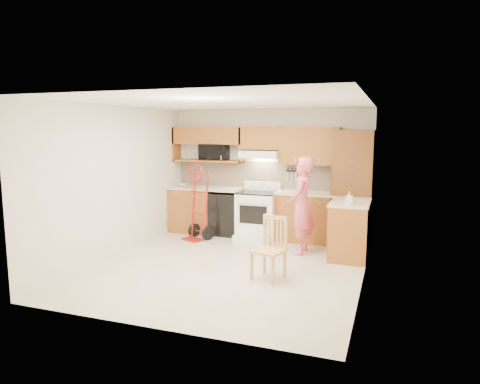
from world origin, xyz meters
The scene contains 28 objects.
floor centered at (0.00, 0.00, -0.01)m, with size 4.00×4.50×0.02m, color beige.
ceiling centered at (0.00, 0.00, 2.51)m, with size 4.00×4.50×0.02m, color white.
wall_back centered at (0.00, 2.26, 1.25)m, with size 4.00×0.02×2.50m, color beige.
wall_front centered at (0.00, -2.26, 1.25)m, with size 4.00×0.02×2.50m, color beige.
wall_left centered at (-2.01, 0.00, 1.25)m, with size 0.02×4.50×2.50m, color beige.
wall_right centered at (2.01, 0.00, 1.25)m, with size 0.02×4.50×2.50m, color beige.
backsplash centered at (0.00, 2.23, 1.20)m, with size 3.92×0.03×0.55m, color #CBB397.
lower_cab_left centered at (-1.55, 1.95, 0.45)m, with size 0.90×0.60×0.90m, color #A35725.
dishwasher centered at (-0.80, 1.95, 0.42)m, with size 0.60×0.60×0.85m, color black.
lower_cab_right centered at (0.83, 1.95, 0.45)m, with size 1.14×0.60×0.90m, color #A35725.
countertop_left centered at (-1.25, 1.95, 0.92)m, with size 1.50×0.63×0.04m, color beige.
countertop_right centered at (0.83, 1.95, 0.92)m, with size 1.14×0.63×0.04m, color beige.
cab_return_right centered at (1.70, 1.15, 0.45)m, with size 0.60×1.00×0.90m, color #A35725.
countertop_return centered at (1.70, 1.15, 0.92)m, with size 0.63×1.00×0.04m, color beige.
pantry_tall centered at (1.65, 1.95, 1.05)m, with size 0.70×0.60×2.10m, color brown.
upper_cab_left centered at (-1.25, 2.08, 1.98)m, with size 1.50×0.33×0.34m, color #A35725.
upper_shelf_mw centered at (-1.25, 2.08, 1.47)m, with size 1.50×0.33×0.04m, color #A35725.
upper_cab_center centered at (-0.12, 2.08, 1.94)m, with size 0.76×0.33×0.44m, color #A35725.
upper_cab_right centered at (0.83, 2.08, 1.80)m, with size 1.14×0.33×0.70m, color #A35725.
range_hood centered at (-0.12, 2.02, 1.63)m, with size 0.76×0.46×0.14m, color white.
knife_strip centered at (0.55, 2.21, 1.24)m, with size 0.40×0.05×0.29m, color black, non-canonical shape.
microwave centered at (-1.12, 2.08, 1.65)m, with size 0.58×0.39×0.32m, color black.
range centered at (-0.08, 1.71, 0.55)m, with size 0.74×0.97×1.09m, color white, non-canonical shape.
person centered at (0.90, 1.09, 0.83)m, with size 0.61×0.40×1.66m, color #E85A6E.
hand_truck centered at (-1.19, 1.35, 0.67)m, with size 0.52×0.48×1.33m, color #9F1B11, non-canonical shape.
dining_chair centered at (0.73, -0.35, 0.44)m, with size 0.40×0.44×0.89m, color #E1B05F, non-canonical shape.
soap_bottle centered at (1.70, 0.86, 1.04)m, with size 0.09×0.09×0.20m, color white.
bowl centered at (-1.77, 1.95, 0.96)m, with size 0.20×0.20×0.05m, color white.
Camera 1 is at (2.33, -6.06, 2.11)m, focal length 32.41 mm.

